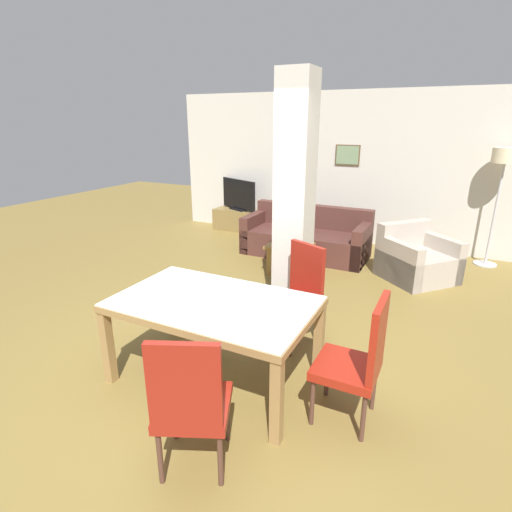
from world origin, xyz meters
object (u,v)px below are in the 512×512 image
object	(u,v)px
dining_table	(214,315)
dining_chair_head_right	(359,358)
tv_stand	(239,220)
tv_screen	(239,195)
dining_chair_near_right	(190,401)
coffee_table	(289,258)
bottle	(296,239)
floor_lamp	(504,166)
armchair	(416,260)
dining_chair_far_right	(298,291)
sofa	(306,239)

from	to	relation	value
dining_table	dining_chair_head_right	bearing A→B (deg)	0.00
tv_stand	tv_screen	xyz separation A→B (m)	(-0.00, 0.00, 0.52)
dining_chair_near_right	tv_stand	distance (m)	6.07
dining_chair_head_right	coffee_table	distance (m)	3.17
dining_chair_near_right	bottle	world-z (taller)	dining_chair_near_right
tv_screen	floor_lamp	world-z (taller)	floor_lamp
armchair	floor_lamp	xyz separation A→B (m)	(0.96, 1.13, 1.27)
bottle	tv_screen	distance (m)	2.70
dining_chair_far_right	tv_screen	world-z (taller)	tv_screen
dining_chair_near_right	coffee_table	bearing A→B (deg)	78.49
armchair	dining_chair_near_right	bearing A→B (deg)	29.72
dining_chair_near_right	sofa	xyz separation A→B (m)	(-0.87, 4.57, -0.27)
bottle	tv_screen	world-z (taller)	tv_screen
tv_screen	floor_lamp	xyz separation A→B (m)	(4.54, -0.07, 0.81)
dining_table	tv_screen	xyz separation A→B (m)	(-2.24, 4.51, 0.13)
armchair	floor_lamp	size ratio (longest dim) A/B	0.67
armchair	tv_stand	distance (m)	3.78
sofa	bottle	size ratio (longest dim) A/B	7.60
dining_table	dining_chair_near_right	world-z (taller)	dining_chair_near_right
armchair	tv_screen	size ratio (longest dim) A/B	1.32
tv_screen	sofa	bearing A→B (deg)	177.22
dining_table	floor_lamp	xyz separation A→B (m)	(2.30, 4.43, 0.94)
dining_chair_far_right	tv_stand	xyz separation A→B (m)	(-2.66, 3.58, -0.33)
dining_chair_far_right	floor_lamp	xyz separation A→B (m)	(1.88, 3.51, 1.00)
armchair	coffee_table	distance (m)	1.83
sofa	bottle	xyz separation A→B (m)	(0.18, -0.96, 0.27)
floor_lamp	tv_screen	bearing A→B (deg)	179.07
dining_chair_near_right	bottle	bearing A→B (deg)	76.96
dining_chair_near_right	tv_screen	distance (m)	6.07
tv_screen	bottle	bearing A→B (deg)	160.24
dining_chair_head_right	sofa	world-z (taller)	dining_chair_head_right
sofa	armchair	bearing A→B (deg)	169.73
bottle	dining_chair_near_right	bearing A→B (deg)	-79.12
dining_chair_far_right	sofa	xyz separation A→B (m)	(-0.87, 2.71, -0.27)
armchair	tv_screen	bearing A→B (deg)	-66.51
dining_table	tv_screen	bearing A→B (deg)	116.47
dining_table	dining_chair_head_right	world-z (taller)	dining_chair_head_right
bottle	floor_lamp	world-z (taller)	floor_lamp
dining_chair_head_right	dining_chair_near_right	bearing A→B (deg)	138.63
dining_chair_head_right	armchair	size ratio (longest dim) A/B	0.84
coffee_table	tv_screen	world-z (taller)	tv_screen
dining_chair_far_right	tv_stand	bearing A→B (deg)	-29.14
dining_chair_head_right	tv_screen	distance (m)	5.70
dining_chair_near_right	tv_stand	bearing A→B (deg)	92.12
bottle	dining_chair_far_right	bearing A→B (deg)	-68.28
tv_screen	armchair	bearing A→B (deg)	-175.24
dining_chair_head_right	armchair	xyz separation A→B (m)	(0.10, 3.31, -0.27)
sofa	dining_table	bearing A→B (deg)	97.15
bottle	tv_screen	bearing A→B (deg)	136.99
dining_chair_near_right	tv_screen	world-z (taller)	tv_screen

